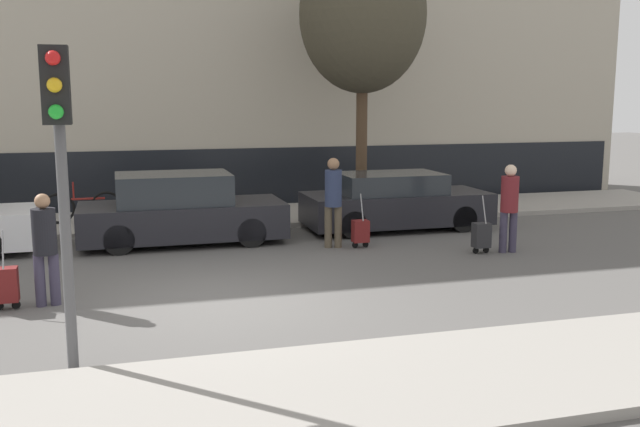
{
  "coord_description": "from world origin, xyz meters",
  "views": [
    {
      "loc": [
        -1.34,
        -10.28,
        3.03
      ],
      "look_at": [
        2.13,
        1.8,
        0.95
      ],
      "focal_mm": 40.0,
      "sensor_mm": 36.0,
      "label": 1
    }
  ],
  "objects_px": {
    "parked_bicycle": "(83,207)",
    "trolley_left": "(6,285)",
    "traffic_light": "(60,144)",
    "bare_tree_near_crossing": "(363,15)",
    "parked_car_2": "(395,202)",
    "pedestrian_left": "(45,243)",
    "trolley_center": "(360,231)",
    "parked_car_1": "(180,211)",
    "trolley_right": "(481,235)",
    "pedestrian_center": "(333,197)",
    "pedestrian_right": "(509,203)"
  },
  "relations": [
    {
      "from": "trolley_right",
      "to": "bare_tree_near_crossing",
      "type": "relative_size",
      "value": 0.17
    },
    {
      "from": "parked_car_2",
      "to": "pedestrian_right",
      "type": "bearing_deg",
      "value": -67.42
    },
    {
      "from": "parked_car_2",
      "to": "traffic_light",
      "type": "relative_size",
      "value": 1.19
    },
    {
      "from": "parked_car_2",
      "to": "trolley_right",
      "type": "xyz_separation_m",
      "value": [
        0.66,
        -2.85,
        -0.26
      ]
    },
    {
      "from": "pedestrian_left",
      "to": "trolley_center",
      "type": "height_order",
      "value": "pedestrian_left"
    },
    {
      "from": "trolley_left",
      "to": "traffic_light",
      "type": "relative_size",
      "value": 0.33
    },
    {
      "from": "pedestrian_left",
      "to": "trolley_left",
      "type": "relative_size",
      "value": 1.43
    },
    {
      "from": "trolley_left",
      "to": "pedestrian_left",
      "type": "bearing_deg",
      "value": 5.81
    },
    {
      "from": "parked_car_2",
      "to": "pedestrian_right",
      "type": "relative_size",
      "value": 2.45
    },
    {
      "from": "pedestrian_center",
      "to": "traffic_light",
      "type": "distance_m",
      "value": 7.43
    },
    {
      "from": "trolley_left",
      "to": "traffic_light",
      "type": "distance_m",
      "value": 3.68
    },
    {
      "from": "parked_bicycle",
      "to": "bare_tree_near_crossing",
      "type": "bearing_deg",
      "value": -2.68
    },
    {
      "from": "trolley_center",
      "to": "traffic_light",
      "type": "height_order",
      "value": "traffic_light"
    },
    {
      "from": "parked_car_1",
      "to": "trolley_right",
      "type": "relative_size",
      "value": 3.66
    },
    {
      "from": "parked_car_1",
      "to": "pedestrian_right",
      "type": "height_order",
      "value": "pedestrian_right"
    },
    {
      "from": "pedestrian_left",
      "to": "trolley_right",
      "type": "bearing_deg",
      "value": 4.43
    },
    {
      "from": "parked_car_1",
      "to": "traffic_light",
      "type": "distance_m",
      "value": 7.31
    },
    {
      "from": "trolley_left",
      "to": "parked_car_1",
      "type": "bearing_deg",
      "value": 55.16
    },
    {
      "from": "trolley_left",
      "to": "trolley_center",
      "type": "height_order",
      "value": "trolley_left"
    },
    {
      "from": "pedestrian_left",
      "to": "traffic_light",
      "type": "relative_size",
      "value": 0.47
    },
    {
      "from": "pedestrian_left",
      "to": "pedestrian_right",
      "type": "height_order",
      "value": "pedestrian_right"
    },
    {
      "from": "parked_car_2",
      "to": "bare_tree_near_crossing",
      "type": "bearing_deg",
      "value": 95.82
    },
    {
      "from": "traffic_light",
      "to": "parked_bicycle",
      "type": "relative_size",
      "value": 2.0
    },
    {
      "from": "parked_car_2",
      "to": "trolley_left",
      "type": "bearing_deg",
      "value": -150.77
    },
    {
      "from": "pedestrian_left",
      "to": "trolley_left",
      "type": "height_order",
      "value": "pedestrian_left"
    },
    {
      "from": "pedestrian_center",
      "to": "trolley_center",
      "type": "distance_m",
      "value": 0.89
    },
    {
      "from": "pedestrian_left",
      "to": "parked_bicycle",
      "type": "bearing_deg",
      "value": 82.0
    },
    {
      "from": "parked_car_1",
      "to": "trolley_left",
      "type": "height_order",
      "value": "parked_car_1"
    },
    {
      "from": "parked_bicycle",
      "to": "trolley_left",
      "type": "bearing_deg",
      "value": -97.08
    },
    {
      "from": "parked_car_1",
      "to": "pedestrian_left",
      "type": "height_order",
      "value": "pedestrian_left"
    },
    {
      "from": "pedestrian_left",
      "to": "pedestrian_center",
      "type": "xyz_separation_m",
      "value": [
        5.19,
        2.71,
        0.1
      ]
    },
    {
      "from": "trolley_left",
      "to": "parked_bicycle",
      "type": "bearing_deg",
      "value": 82.92
    },
    {
      "from": "traffic_light",
      "to": "bare_tree_near_crossing",
      "type": "height_order",
      "value": "bare_tree_near_crossing"
    },
    {
      "from": "traffic_light",
      "to": "bare_tree_near_crossing",
      "type": "bearing_deg",
      "value": 54.02
    },
    {
      "from": "trolley_left",
      "to": "parked_car_2",
      "type": "bearing_deg",
      "value": 29.23
    },
    {
      "from": "pedestrian_left",
      "to": "trolley_right",
      "type": "xyz_separation_m",
      "value": [
        7.8,
        1.4,
        -0.58
      ]
    },
    {
      "from": "parked_car_2",
      "to": "parked_car_1",
      "type": "bearing_deg",
      "value": -176.98
    },
    {
      "from": "pedestrian_right",
      "to": "parked_bicycle",
      "type": "height_order",
      "value": "pedestrian_right"
    },
    {
      "from": "trolley_left",
      "to": "trolley_right",
      "type": "distance_m",
      "value": 8.47
    },
    {
      "from": "trolley_center",
      "to": "bare_tree_near_crossing",
      "type": "relative_size",
      "value": 0.16
    },
    {
      "from": "pedestrian_left",
      "to": "pedestrian_center",
      "type": "distance_m",
      "value": 5.85
    },
    {
      "from": "traffic_light",
      "to": "bare_tree_near_crossing",
      "type": "relative_size",
      "value": 0.52
    },
    {
      "from": "pedestrian_left",
      "to": "trolley_center",
      "type": "xyz_separation_m",
      "value": [
        5.71,
        2.53,
        -0.6
      ]
    },
    {
      "from": "trolley_left",
      "to": "trolley_right",
      "type": "xyz_separation_m",
      "value": [
        8.35,
        1.46,
        -0.01
      ]
    },
    {
      "from": "pedestrian_left",
      "to": "parked_bicycle",
      "type": "distance_m",
      "value": 6.4
    },
    {
      "from": "pedestrian_left",
      "to": "bare_tree_near_crossing",
      "type": "bearing_deg",
      "value": 35.34
    },
    {
      "from": "parked_car_1",
      "to": "pedestrian_center",
      "type": "distance_m",
      "value": 3.21
    },
    {
      "from": "trolley_left",
      "to": "bare_tree_near_crossing",
      "type": "distance_m",
      "value": 10.71
    },
    {
      "from": "parked_car_1",
      "to": "trolley_center",
      "type": "height_order",
      "value": "parked_car_1"
    },
    {
      "from": "trolley_center",
      "to": "trolley_left",
      "type": "bearing_deg",
      "value": -157.52
    }
  ]
}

